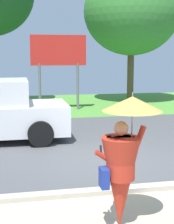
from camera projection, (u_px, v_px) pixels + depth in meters
ground_plane at (86, 136)px, 11.77m from camera, size 40.00×22.00×0.20m
monk_pedestrian at (123, 162)px, 5.37m from camera, size 1.03×0.91×2.13m
roadside_billboard at (58, 56)px, 16.36m from camera, size 2.60×0.12×3.50m
tree_left_far at (132, 11)px, 18.91m from camera, size 5.17×5.17×7.23m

